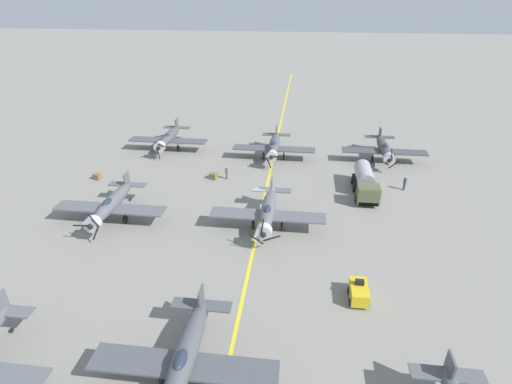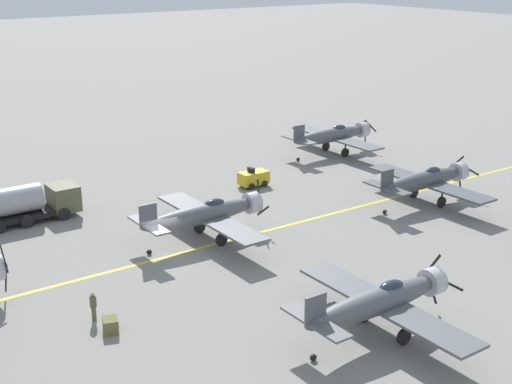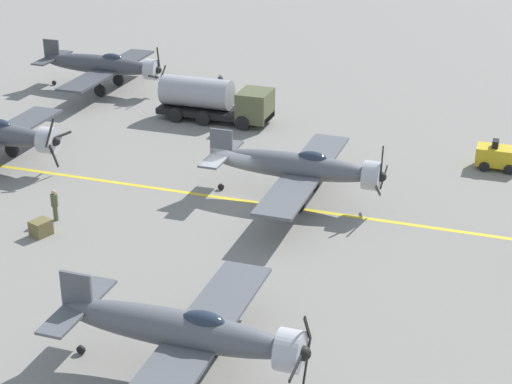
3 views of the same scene
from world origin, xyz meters
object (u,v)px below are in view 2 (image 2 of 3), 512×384
(fuel_tanker, at_px, (26,203))
(airplane_mid_center, at_px, (206,214))
(supply_crate_mid_lane, at_px, (111,325))
(airplane_far_left, at_px, (333,135))
(airplane_mid_right, at_px, (380,301))
(ground_crew_walking, at_px, (93,305))
(airplane_far_center, at_px, (426,180))
(tow_tractor, at_px, (253,178))

(fuel_tanker, bearing_deg, airplane_mid_center, 39.89)
(fuel_tanker, xyz_separation_m, supply_crate_mid_lane, (19.39, -1.85, -1.11))
(airplane_far_left, distance_m, airplane_mid_right, 36.96)
(airplane_far_left, relative_size, airplane_mid_center, 1.00)
(airplane_mid_center, relative_size, airplane_mid_right, 1.00)
(airplane_mid_right, xyz_separation_m, fuel_tanker, (-27.97, -9.87, -0.50))
(ground_crew_walking, relative_size, supply_crate_mid_lane, 1.79)
(airplane_far_left, bearing_deg, airplane_mid_right, -22.97)
(airplane_far_left, relative_size, airplane_far_center, 1.00)
(airplane_mid_center, distance_m, ground_crew_walking, 13.12)
(airplane_mid_right, bearing_deg, fuel_tanker, -167.89)
(supply_crate_mid_lane, bearing_deg, fuel_tanker, 174.55)
(airplane_mid_right, xyz_separation_m, supply_crate_mid_lane, (-8.59, -11.72, -1.61))
(ground_crew_walking, bearing_deg, tow_tractor, 124.97)
(airplane_mid_center, distance_m, airplane_far_center, 19.30)
(airplane_far_center, bearing_deg, supply_crate_mid_lane, -84.61)
(airplane_far_left, height_order, airplane_mid_center, airplane_mid_center)
(fuel_tanker, bearing_deg, ground_crew_walking, -6.66)
(fuel_tanker, bearing_deg, supply_crate_mid_lane, -5.45)
(airplane_mid_center, distance_m, fuel_tanker, 14.46)
(airplane_far_left, distance_m, supply_crate_mid_lane, 39.96)
(airplane_mid_center, xyz_separation_m, airplane_mid_right, (16.89, 0.60, 0.00))
(fuel_tanker, height_order, supply_crate_mid_lane, fuel_tanker)
(airplane_mid_center, relative_size, supply_crate_mid_lane, 12.38)
(airplane_far_center, xyz_separation_m, fuel_tanker, (-14.56, -28.25, -0.50))
(ground_crew_walking, height_order, supply_crate_mid_lane, ground_crew_walking)
(supply_crate_mid_lane, bearing_deg, airplane_far_center, 99.11)
(ground_crew_walking, bearing_deg, supply_crate_mid_lane, 6.75)
(fuel_tanker, bearing_deg, tow_tractor, 82.05)
(tow_tractor, relative_size, supply_crate_mid_lane, 2.68)
(airplane_mid_center, height_order, ground_crew_walking, airplane_mid_center)
(airplane_far_center, height_order, ground_crew_walking, airplane_far_center)
(airplane_far_center, distance_m, fuel_tanker, 31.79)
(airplane_far_left, bearing_deg, ground_crew_walking, -46.65)
(airplane_mid_right, distance_m, tow_tractor, 27.01)
(airplane_far_center, distance_m, ground_crew_walking, 30.48)
(airplane_mid_center, distance_m, tow_tractor, 13.13)
(airplane_mid_right, xyz_separation_m, ground_crew_walking, (-10.34, -11.93, -1.07))
(airplane_mid_center, xyz_separation_m, ground_crew_walking, (6.54, -11.33, -1.07))
(airplane_far_left, distance_m, tow_tractor, 13.62)
(airplane_far_left, relative_size, fuel_tanker, 1.50)
(fuel_tanker, relative_size, tow_tractor, 3.08)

